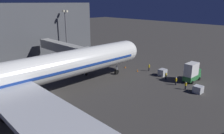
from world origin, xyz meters
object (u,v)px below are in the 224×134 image
Objects in this scene: cargo_truck_aft at (192,72)px; baggage_container_near_belt at (198,89)px; ground_crew_under_port_wing at (166,76)px; apron_floodlight_mast at (66,29)px; ground_crew_near_nose_gear at (149,67)px; jet_bridge at (68,49)px; baggage_container_far_row at (162,72)px; ground_crew_marshaller_fwd at (176,81)px; traffic_cone_nose_port at (137,70)px; traffic_cone_nose_starboard at (125,67)px; ground_crew_by_belt_loader at (186,85)px.

cargo_truck_aft is 2.95× the size of baggage_container_near_belt.
apron_floodlight_mast is at bearing 5.66° from ground_crew_under_port_wing.
baggage_container_near_belt is 16.00m from ground_crew_near_nose_gear.
ground_crew_near_nose_gear is (-16.25, -14.11, -4.38)m from jet_bridge.
apron_floodlight_mast is 7.83× the size of baggage_container_far_row.
jet_bridge is at bearing 17.06° from baggage_container_near_belt.
jet_bridge reaches higher than ground_crew_near_nose_gear.
cargo_truck_aft reaches higher than ground_crew_marshaller_fwd.
baggage_container_near_belt is 17.26m from traffic_cone_nose_port.
baggage_container_far_row is (-20.81, -13.45, -4.57)m from jet_bridge.
ground_crew_marshaller_fwd is (1.19, 4.69, -1.17)m from cargo_truck_aft.
ground_crew_marshaller_fwd is 11.96m from traffic_cone_nose_port.
traffic_cone_nose_port is at bearing 180.00° from traffic_cone_nose_starboard.
apron_floodlight_mast is 25.07m from traffic_cone_nose_starboard.
ground_crew_marshaller_fwd is at bearing -158.67° from jet_bridge.
ground_crew_by_belt_loader reaches higher than traffic_cone_nose_starboard.
apron_floodlight_mast is 2.99× the size of cargo_truck_aft.
ground_crew_under_port_wing reaches higher than ground_crew_by_belt_loader.
apron_floodlight_mast is at bearing 9.67° from cargo_truck_aft.
cargo_truck_aft is 4.98m from ground_crew_marshaller_fwd.
ground_crew_near_nose_gear is at bearing -168.35° from apron_floodlight_mast.
traffic_cone_nose_starboard is (10.74, 1.88, -0.55)m from baggage_container_far_row.
jet_bridge is at bearing 28.55° from cargo_truck_aft.
jet_bridge is 12.09× the size of baggage_container_far_row.
ground_crew_by_belt_loader reaches higher than baggage_container_near_belt.
baggage_container_near_belt is at bearing 173.78° from traffic_cone_nose_port.
baggage_container_far_row is 3.45× the size of traffic_cone_nose_starboard.
jet_bridge is 21.96m from ground_crew_near_nose_gear.
apron_floodlight_mast reaches higher than jet_bridge.
ground_crew_under_port_wing is at bearing -12.42° from baggage_container_near_belt.
jet_bridge is 41.74× the size of traffic_cone_nose_starboard.
ground_crew_by_belt_loader is (2.54, 0.32, 0.22)m from baggage_container_near_belt.
baggage_container_far_row is 1.06× the size of ground_crew_under_port_wing.
ground_crew_under_port_wing is at bearing 159.57° from ground_crew_near_nose_gear.
ground_crew_under_port_wing is (-36.16, -3.59, -7.83)m from apron_floodlight_mast.
traffic_cone_nose_port is (17.15, -1.87, -0.44)m from baggage_container_near_belt.
cargo_truck_aft is 9.03× the size of traffic_cone_nose_port.
traffic_cone_nose_starboard is at bearing 9.91° from baggage_container_far_row.
traffic_cone_nose_starboard is (19.01, -2.19, -0.66)m from ground_crew_by_belt_loader.
cargo_truck_aft is 11.37m from ground_crew_near_nose_gear.
jet_bridge is 13.01× the size of ground_crew_marshaller_fwd.
baggage_container_near_belt is 0.95× the size of ground_crew_marshaller_fwd.
apron_floodlight_mast is (13.23, -8.03, 3.42)m from jet_bridge.
apron_floodlight_mast is 45.61m from baggage_container_near_belt.
ground_crew_marshaller_fwd is 3.21× the size of traffic_cone_nose_port.
baggage_container_near_belt is (-31.62, -9.70, -4.68)m from jet_bridge.
traffic_cone_nose_starboard is (-23.30, -3.54, -8.54)m from apron_floodlight_mast.
baggage_container_far_row is 6.64m from traffic_cone_nose_port.
baggage_container_near_belt is at bearing 127.80° from cargo_truck_aft.
ground_crew_near_nose_gear is 7.14m from ground_crew_under_port_wing.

